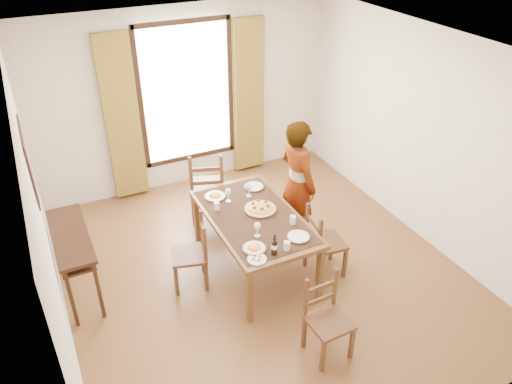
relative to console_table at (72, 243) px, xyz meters
name	(u,v)px	position (x,y,z in m)	size (l,w,h in m)	color
ground	(261,270)	(2.03, -0.60, -0.68)	(5.00, 5.00, 0.00)	#56361B
room_shell	(256,154)	(2.03, -0.47, 0.86)	(4.60, 5.10, 2.74)	silver
console_table	(72,243)	(0.00, 0.00, 0.00)	(0.38, 1.20, 0.80)	black
dining_table	(254,220)	(1.99, -0.50, 0.01)	(0.99, 1.74, 0.76)	brown
chair_west	(192,255)	(1.21, -0.46, -0.27)	(0.48, 0.48, 0.90)	#542D1C
chair_north	(207,187)	(1.87, 0.76, -0.19)	(0.60, 0.60, 1.06)	#542D1C
chair_south	(327,320)	(2.06, -1.99, -0.27)	(0.40, 0.40, 0.89)	#542D1C
chair_east	(324,244)	(2.68, -0.95, -0.26)	(0.45, 0.45, 0.92)	#542D1C
man	(297,184)	(2.72, -0.22, 0.16)	(0.48, 0.66, 1.70)	gray
plate_sw	(254,247)	(1.72, -1.06, 0.10)	(0.27, 0.27, 0.05)	silver
plate_se	(298,235)	(2.24, -1.09, 0.10)	(0.27, 0.27, 0.05)	silver
plate_nw	(215,195)	(1.73, 0.08, 0.10)	(0.27, 0.27, 0.05)	silver
plate_ne	(254,186)	(2.26, 0.08, 0.10)	(0.27, 0.27, 0.05)	silver
pasta_platter	(260,207)	(2.10, -0.42, 0.12)	(0.40, 0.40, 0.10)	#B23216
caprese_plate	(257,258)	(1.67, -1.23, 0.09)	(0.20, 0.20, 0.04)	silver
wine_glass_a	(257,229)	(1.85, -0.87, 0.16)	(0.08, 0.08, 0.18)	white
wine_glass_b	(249,190)	(2.11, -0.08, 0.16)	(0.08, 0.08, 0.18)	white
wine_glass_c	(228,195)	(1.84, -0.08, 0.16)	(0.08, 0.08, 0.18)	white
tumbler_a	(293,220)	(2.31, -0.83, 0.12)	(0.07, 0.07, 0.10)	silver
tumbler_b	(217,206)	(1.65, -0.19, 0.12)	(0.07, 0.07, 0.10)	silver
tumbler_c	(287,246)	(2.02, -1.22, 0.12)	(0.07, 0.07, 0.10)	silver
wine_bottle	(274,244)	(1.87, -1.22, 0.20)	(0.07, 0.07, 0.25)	black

